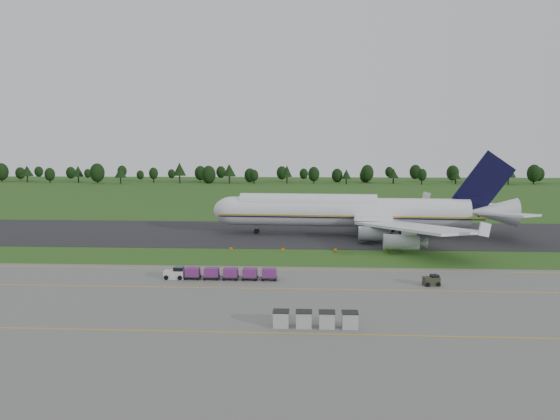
# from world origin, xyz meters

# --- Properties ---
(ground) EXTENTS (600.00, 600.00, 0.00)m
(ground) POSITION_xyz_m (0.00, 0.00, 0.00)
(ground) COLOR #264F17
(ground) RESTS_ON ground
(apron) EXTENTS (300.00, 52.00, 0.06)m
(apron) POSITION_xyz_m (0.00, -34.00, 0.03)
(apron) COLOR #63645F
(apron) RESTS_ON ground
(taxiway) EXTENTS (300.00, 40.00, 0.08)m
(taxiway) POSITION_xyz_m (0.00, 28.00, 0.04)
(taxiway) COLOR black
(taxiway) RESTS_ON ground
(apron_markings) EXTENTS (300.00, 30.20, 0.01)m
(apron_markings) POSITION_xyz_m (0.00, -26.98, 0.06)
(apron_markings) COLOR gold
(apron_markings) RESTS_ON apron
(tree_line) EXTENTS (525.29, 22.11, 11.99)m
(tree_line) POSITION_xyz_m (-18.69, 220.90, 6.25)
(tree_line) COLOR black
(tree_line) RESTS_ON ground
(aircraft) EXTENTS (66.40, 64.65, 18.65)m
(aircraft) POSITION_xyz_m (16.27, 25.91, 5.33)
(aircraft) COLOR white
(aircraft) RESTS_ON ground
(baggage_train) EXTENTS (16.32, 1.73, 1.67)m
(baggage_train) POSITION_xyz_m (-6.23, -17.17, 0.96)
(baggage_train) COLOR silver
(baggage_train) RESTS_ON apron
(utility_cart) EXTENTS (2.34, 1.63, 1.18)m
(utility_cart) POSITION_xyz_m (23.54, -19.06, 0.64)
(utility_cart) COLOR #2B2C1F
(utility_cart) RESTS_ON apron
(uld_row) EXTENTS (8.91, 1.71, 1.69)m
(uld_row) POSITION_xyz_m (7.51, -37.86, 0.91)
(uld_row) COLOR #A9A9A9
(uld_row) RESTS_ON apron
(edge_markers) EXTENTS (29.57, 0.30, 0.60)m
(edge_markers) POSITION_xyz_m (6.63, 5.92, 0.27)
(edge_markers) COLOR orange
(edge_markers) RESTS_ON ground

